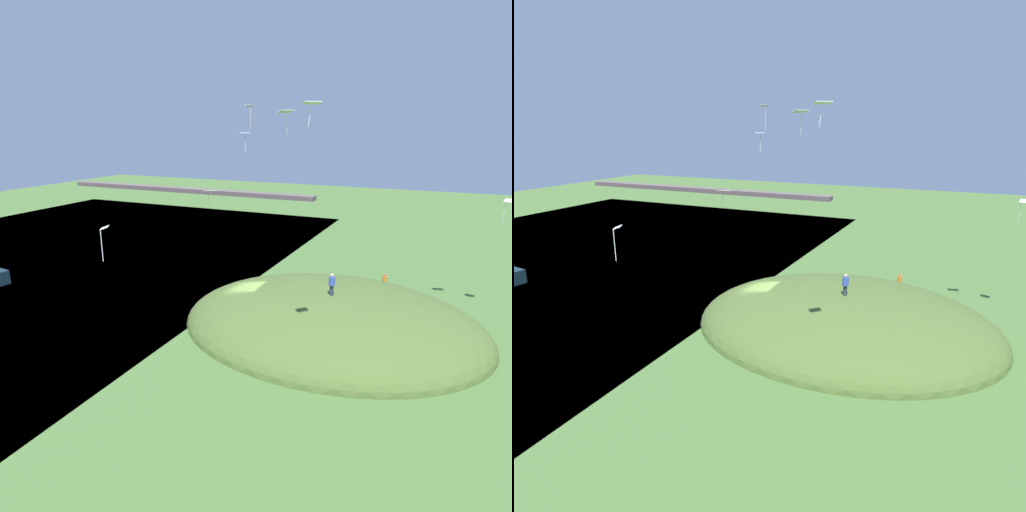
% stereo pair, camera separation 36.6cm
% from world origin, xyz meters
% --- Properties ---
extents(ground_plane, '(160.00, 160.00, 0.00)m').
position_xyz_m(ground_plane, '(0.00, 0.00, 0.00)').
color(ground_plane, '#486B32').
extents(lake_water, '(50.23, 80.00, 0.40)m').
position_xyz_m(lake_water, '(-27.79, 0.00, -0.20)').
color(lake_water, '#346179').
rests_on(lake_water, ground_plane).
extents(grass_hill, '(22.14, 17.94, 5.70)m').
position_xyz_m(grass_hill, '(6.81, 0.23, 0.00)').
color(grass_hill, '#4B622B').
rests_on(grass_hill, ground_plane).
extents(bridge_deck_far, '(45.21, 1.80, 0.70)m').
position_xyz_m(bridge_deck_far, '(-27.79, 34.52, 3.88)').
color(bridge_deck_far, '#635456').
extents(person_walking_path, '(0.48, 0.48, 1.59)m').
position_xyz_m(person_walking_path, '(6.98, -0.73, 3.82)').
color(person_walking_path, '#293742').
rests_on(person_walking_path, grass_hill).
extents(person_with_child, '(0.46, 0.46, 1.60)m').
position_xyz_m(person_with_child, '(9.20, 8.95, 1.27)').
color(person_with_child, navy).
rests_on(person_with_child, grass_hill).
extents(kite_0, '(0.76, 0.57, 2.03)m').
position_xyz_m(kite_0, '(-2.35, 5.89, 15.66)').
color(kite_0, silver).
extents(kite_1, '(0.70, 0.77, 2.00)m').
position_xyz_m(kite_1, '(-3.63, -10.87, 8.53)').
color(kite_1, white).
extents(kite_2, '(1.21, 1.33, 1.62)m').
position_xyz_m(kite_2, '(3.06, 0.02, 15.12)').
color(kite_2, white).
extents(kite_3, '(0.96, 0.91, 1.10)m').
position_xyz_m(kite_3, '(8.01, -9.86, 15.20)').
color(kite_3, silver).
extents(kite_4, '(1.26, 1.21, 1.15)m').
position_xyz_m(kite_4, '(-2.01, -1.71, 9.71)').
color(kite_4, silver).
extents(kite_6, '(1.14, 1.06, 1.75)m').
position_xyz_m(kite_6, '(-3.62, 7.50, 13.54)').
color(kite_6, white).
extents(kite_7, '(0.89, 0.73, 1.76)m').
position_xyz_m(kite_7, '(17.71, 6.96, 8.95)').
color(kite_7, white).
extents(mooring_post, '(0.14, 0.14, 0.96)m').
position_xyz_m(mooring_post, '(-2.29, 1.58, 0.48)').
color(mooring_post, brown).
rests_on(mooring_post, ground_plane).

